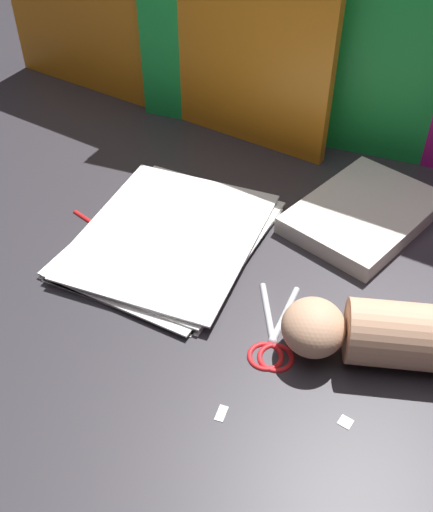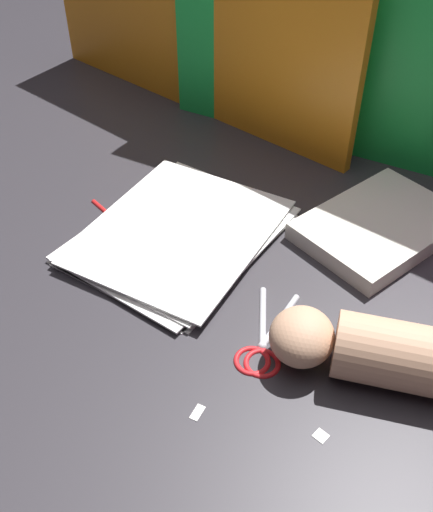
{
  "view_description": "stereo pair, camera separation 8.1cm",
  "coord_description": "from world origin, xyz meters",
  "px_view_note": "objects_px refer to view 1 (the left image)",
  "views": [
    {
      "loc": [
        0.26,
        -0.56,
        0.6
      ],
      "look_at": [
        0.02,
        -0.0,
        0.06
      ],
      "focal_mm": 42.0,
      "sensor_mm": 36.0,
      "label": 1
    },
    {
      "loc": [
        0.33,
        -0.52,
        0.6
      ],
      "look_at": [
        0.02,
        -0.0,
        0.06
      ],
      "focal_mm": 42.0,
      "sensor_mm": 36.0,
      "label": 2
    }
  ],
  "objects_px": {
    "paper_stack": "(169,237)",
    "scissors": "(273,339)",
    "hand_forearm": "(405,336)",
    "book_closed": "(364,213)"
  },
  "relations": [
    {
      "from": "scissors",
      "to": "hand_forearm",
      "type": "xyz_separation_m",
      "value": [
        0.16,
        0.04,
        0.04
      ]
    },
    {
      "from": "hand_forearm",
      "to": "scissors",
      "type": "bearing_deg",
      "value": -166.12
    },
    {
      "from": "paper_stack",
      "to": "book_closed",
      "type": "distance_m",
      "value": 0.31
    },
    {
      "from": "paper_stack",
      "to": "book_closed",
      "type": "height_order",
      "value": "book_closed"
    },
    {
      "from": "scissors",
      "to": "book_closed",
      "type": "bearing_deg",
      "value": 80.58
    },
    {
      "from": "scissors",
      "to": "hand_forearm",
      "type": "bearing_deg",
      "value": 13.88
    },
    {
      "from": "paper_stack",
      "to": "scissors",
      "type": "height_order",
      "value": "paper_stack"
    },
    {
      "from": "scissors",
      "to": "hand_forearm",
      "type": "distance_m",
      "value": 0.16
    },
    {
      "from": "paper_stack",
      "to": "hand_forearm",
      "type": "relative_size",
      "value": 1.11
    },
    {
      "from": "book_closed",
      "to": "paper_stack",
      "type": "bearing_deg",
      "value": -146.82
    }
  ]
}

